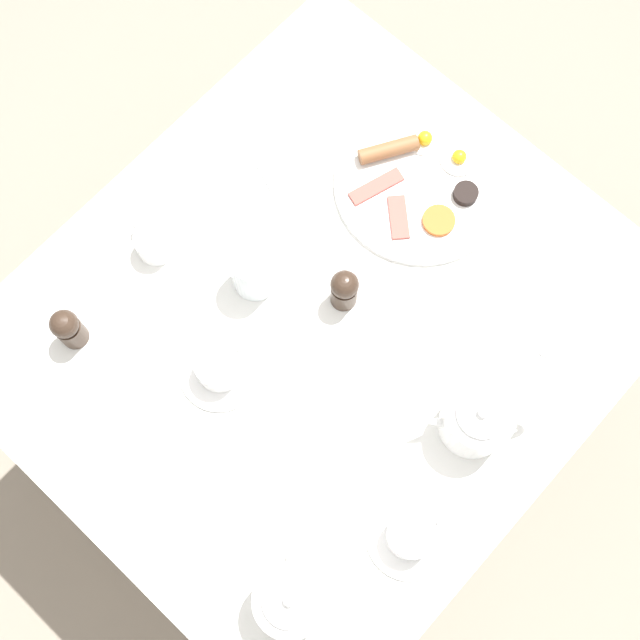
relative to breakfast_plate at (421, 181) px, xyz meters
name	(u,v)px	position (x,y,z in m)	size (l,w,h in m)	color
ground_plane	(320,407)	(-0.05, 0.32, -0.76)	(8.00, 8.00, 0.00)	gray
table	(320,335)	(-0.05, 0.32, -0.08)	(0.93, 1.05, 0.75)	white
breakfast_plate	(421,181)	(0.00, 0.00, 0.00)	(0.32, 0.32, 0.04)	white
teapot_near	(477,420)	(-0.36, 0.28, 0.05)	(0.15, 0.16, 0.13)	white
teapot_far	(290,602)	(-0.33, 0.69, 0.05)	(0.13, 0.17, 0.13)	white
teacup_with_saucer_left	(219,368)	(0.02, 0.50, 0.02)	(0.14, 0.14, 0.06)	white
teacup_with_saucer_right	(411,535)	(-0.40, 0.49, 0.02)	(0.14, 0.14, 0.06)	white
water_glass_tall	(253,270)	(0.09, 0.34, 0.05)	(0.08, 0.08, 0.11)	white
creamer_jug	(153,243)	(0.26, 0.42, 0.02)	(0.09, 0.07, 0.05)	white
pepper_grinder	(346,291)	(-0.05, 0.26, 0.04)	(0.05, 0.05, 0.10)	#38281E
salt_grinder	(68,328)	(0.25, 0.63, 0.04)	(0.05, 0.05, 0.10)	#38281E
fork_by_plate	(323,427)	(-0.17, 0.45, -0.01)	(0.10, 0.16, 0.00)	silver
knife_by_plate	(565,309)	(-0.35, 0.01, -0.01)	(0.06, 0.19, 0.00)	silver
spoon_for_tea	(260,164)	(0.24, 0.17, -0.01)	(0.14, 0.06, 0.00)	silver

